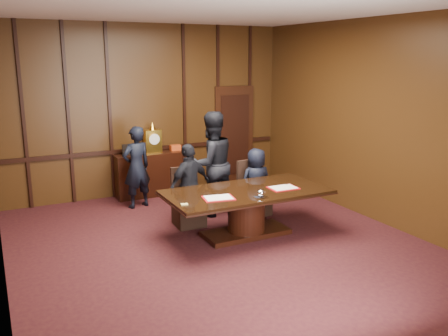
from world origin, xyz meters
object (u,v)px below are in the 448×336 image
signatory_right (256,182)px  witness_right (211,164)px  conference_table (246,205)px  witness_left (137,167)px  signatory_left (190,186)px  sideboard (154,172)px

signatory_right → witness_right: witness_right is taller
conference_table → witness_left: witness_left is taller
signatory_left → signatory_right: 1.30m
signatory_left → witness_left: size_ratio=0.91×
signatory_right → witness_left: 2.31m
signatory_left → signatory_right: bearing=161.5°
signatory_right → witness_right: size_ratio=0.66×
signatory_right → witness_right: bearing=-29.2°
sideboard → witness_left: witness_left is taller
conference_table → witness_left: (-1.14, 2.25, 0.28)m
witness_left → sideboard: bearing=-143.9°
signatory_right → witness_left: (-1.79, 1.45, 0.16)m
signatory_left → witness_right: 0.77m
signatory_right → sideboard: bearing=-57.5°
conference_table → signatory_left: (-0.65, 0.80, 0.21)m
sideboard → signatory_right: bearing=-59.6°
sideboard → conference_table: size_ratio=0.61×
sideboard → signatory_left: size_ratio=1.11×
signatory_right → signatory_left: bearing=2.1°
conference_table → signatory_right: (0.65, 0.80, 0.11)m
signatory_right → witness_left: bearing=-36.9°
signatory_left → witness_right: bearing=-163.6°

